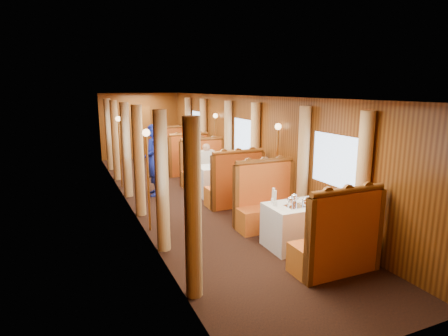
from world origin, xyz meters
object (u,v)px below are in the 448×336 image
fruit_plate (315,203)px  banquette_far_aft (170,152)px  teapot_left (290,203)px  banquette_near_aft (267,206)px  steward (153,160)px  banquette_near_fwd (337,245)px  banquette_mid_aft (204,171)px  table_far (178,158)px  table_near (297,225)px  table_mid (218,180)px  banquette_mid_fwd (235,188)px  passenger (207,161)px  tea_tray (296,206)px  rose_vase_far (179,141)px  teapot_right (304,203)px  teapot_back (294,200)px  rose_vase_mid (216,159)px  banquette_far_fwd (188,161)px

fruit_plate → banquette_far_aft: bearing=91.9°
teapot_left → fruit_plate: (0.48, -0.03, -0.05)m
banquette_near_aft → steward: 3.50m
banquette_near_fwd → banquette_mid_aft: 5.53m
teapot_left → table_far: bearing=68.5°
table_near → table_mid: bearing=90.0°
table_mid → banquette_mid_fwd: size_ratio=0.78×
banquette_near_aft → passenger: size_ratio=1.76×
banquette_far_aft → tea_tray: 8.11m
table_far → rose_vase_far: (0.02, -0.03, 0.55)m
table_near → table_far: size_ratio=1.00×
steward → table_far: bearing=159.4°
banquette_mid_fwd → teapot_right: banquette_mid_fwd is taller
teapot_right → teapot_back: (-0.08, 0.18, 0.01)m
table_near → teapot_back: 0.45m
tea_tray → rose_vase_mid: size_ratio=0.94×
table_mid → banquette_near_aft: bearing=-90.0°
table_mid → table_far: size_ratio=1.00×
banquette_mid_fwd → banquette_far_fwd: same height
banquette_mid_aft → fruit_plate: (0.28, -4.61, 0.35)m
banquette_far_fwd → teapot_back: bearing=-90.6°
banquette_far_aft → teapot_back: (-0.07, -7.99, 0.40)m
banquette_mid_fwd → steward: steward is taller
banquette_far_aft → rose_vase_far: banquette_far_aft is taller
rose_vase_mid → rose_vase_far: (0.05, 3.45, 0.00)m
table_mid → teapot_back: 3.50m
banquette_near_aft → banquette_far_aft: 7.00m
fruit_plate → rose_vase_mid: (-0.31, 3.62, 0.16)m
banquette_near_aft → teapot_left: 1.17m
table_far → banquette_far_aft: banquette_far_aft is taller
tea_tray → teapot_right: bearing=-29.8°
banquette_mid_aft → fruit_plate: banquette_mid_aft is taller
banquette_near_aft → table_far: (0.00, 5.99, -0.05)m
tea_tray → rose_vase_far: 7.06m
fruit_plate → rose_vase_far: 7.08m
table_near → fruit_plate: fruit_plate is taller
table_near → steward: 4.43m
tea_tray → teapot_back: teapot_back is taller
banquette_far_aft → rose_vase_mid: (-0.03, -4.49, 0.50)m
table_far → teapot_right: bearing=-89.9°
teapot_right → teapot_back: size_ratio=0.83×
table_near → banquette_mid_fwd: size_ratio=0.78×
table_near → banquette_near_aft: size_ratio=0.78×
table_near → banquette_far_aft: 8.01m
teapot_left → banquette_far_fwd: bearing=68.2°
teapot_right → banquette_mid_fwd: bearing=102.0°
tea_tray → passenger: (0.10, 4.39, -0.02)m
banquette_mid_aft → banquette_near_aft: bearing=-90.0°
table_near → steward: (-1.50, 4.13, 0.53)m
banquette_near_fwd → banquette_far_aft: bearing=90.0°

